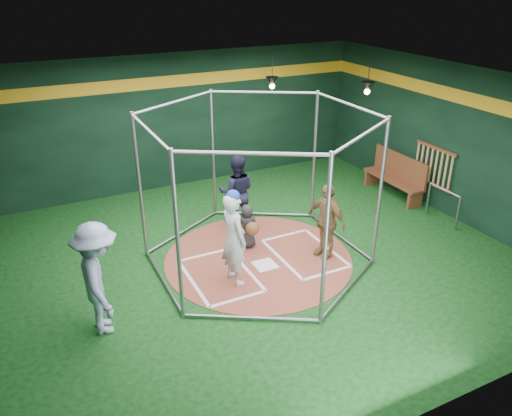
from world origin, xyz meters
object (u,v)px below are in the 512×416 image
visitor_leopard (326,221)px  dugout_bench (396,175)px  umpire (237,192)px  batter_figure (234,237)px

visitor_leopard → dugout_bench: size_ratio=0.83×
umpire → dugout_bench: 4.44m
batter_figure → dugout_bench: size_ratio=0.98×
visitor_leopard → umpire: size_ratio=0.92×
dugout_bench → umpire: bearing=177.7°
visitor_leopard → umpire: 2.23m
visitor_leopard → umpire: bearing=-167.6°
umpire → visitor_leopard: bearing=141.4°
batter_figure → visitor_leopard: 2.04m
batter_figure → dugout_bench: 5.71m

